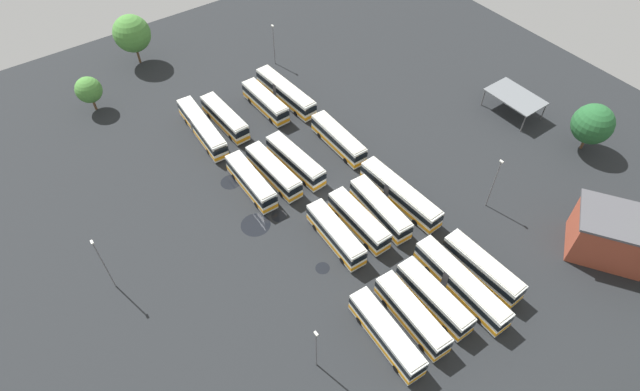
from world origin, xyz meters
name	(u,v)px	position (x,y,z in m)	size (l,w,h in m)	color
ground_plane	(325,197)	(0.00, 0.00, 0.00)	(124.39, 124.39, 0.00)	black
bus_row0_slot0	(202,128)	(-22.74, -8.41, 1.83)	(14.59, 3.28, 3.45)	silver
bus_row0_slot1	(225,118)	(-22.80, -4.17, 1.82)	(11.60, 2.95, 3.45)	silver
bus_row0_slot3	(265,102)	(-22.50, 3.60, 1.82)	(11.10, 2.82, 3.45)	silver
bus_row0_slot4	(285,92)	(-22.74, 7.90, 1.83)	(14.60, 3.36, 3.45)	silver
bus_row1_slot0	(251,181)	(-7.55, -8.09, 1.82)	(11.20, 2.74, 3.45)	silver
bus_row1_slot1	(274,171)	(-7.39, -4.23, 1.82)	(11.56, 3.00, 3.45)	silver
bus_row1_slot2	(296,161)	(-7.39, -0.25, 1.82)	(12.00, 3.36, 3.45)	silver
bus_row1_slot4	(338,139)	(-7.51, 8.12, 1.82)	(11.78, 2.70, 3.45)	silver
bus_row2_slot1	(336,234)	(7.67, -3.78, 1.82)	(11.04, 3.03, 3.45)	silver
bus_row2_slot2	(359,220)	(7.62, 0.26, 1.82)	(10.93, 2.62, 3.45)	silver
bus_row2_slot3	(380,209)	(7.73, 4.04, 1.82)	(11.50, 3.13, 3.45)	silver
bus_row2_slot4	(400,194)	(7.15, 8.22, 1.83)	(14.58, 3.25, 3.45)	silver
bus_row3_slot0	(386,334)	(22.87, -7.78, 1.82)	(11.84, 3.17, 3.45)	silver
bus_row3_slot1	(412,315)	(22.73, -3.64, 1.82)	(11.48, 3.06, 3.45)	silver
bus_row3_slot2	(434,298)	(22.59, 0.16, 1.82)	(11.21, 2.62, 3.45)	silver
bus_row3_slot3	(461,283)	(23.05, 4.32, 1.83)	(14.50, 2.69, 3.45)	silver
bus_row3_slot4	(482,268)	(23.03, 8.30, 1.82)	(11.62, 3.03, 3.45)	silver
depot_building	(611,235)	(29.92, 24.84, 3.43)	(12.47, 11.81, 6.82)	#99422D
maintenance_shelter	(516,97)	(2.81, 38.05, 3.29)	(9.36, 6.01, 3.47)	slate
lamp_post_far_corner	(316,348)	(20.49, -16.10, 4.26)	(0.56, 0.28, 7.70)	slate
lamp_post_near_entrance	(274,43)	(-33.68, 12.55, 4.47)	(0.56, 0.28, 8.11)	slate
lamp_post_mid_lot	(494,182)	(15.13, 18.23, 4.96)	(0.56, 0.28, 9.08)	slate
lamp_post_by_building	(103,263)	(-3.22, -31.07, 5.18)	(0.56, 0.28, 9.53)	slate
tree_south_edge	(89,90)	(-40.16, -20.52, 4.12)	(4.47, 4.47, 6.37)	brown
tree_west_edge	(132,34)	(-49.33, -8.53, 6.19)	(6.86, 6.86, 9.63)	brown
tree_northeast	(593,124)	(15.64, 40.14, 5.07)	(6.39, 6.39, 8.27)	brown
puddle_centre_drain	(236,163)	(-13.93, -7.22, 0.00)	(2.85, 2.85, 0.01)	black
puddle_between_rows	(279,216)	(-0.85, -7.59, 0.00)	(2.25, 2.25, 0.01)	black
puddle_near_shelter	(231,182)	(-10.83, -9.96, 0.00)	(3.11, 3.11, 0.01)	black
puddle_front_lane	(323,268)	(10.12, -7.73, 0.00)	(1.94, 1.94, 0.01)	black
puddle_back_corner	(256,225)	(-1.40, -11.16, 0.00)	(4.26, 4.26, 0.01)	black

